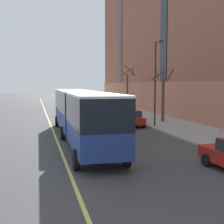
# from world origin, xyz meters

# --- Properties ---
(ground_plane) EXTENTS (260.00, 260.00, 0.00)m
(ground_plane) POSITION_xyz_m (0.00, 0.00, 0.00)
(ground_plane) COLOR #424244
(sidewalk) EXTENTS (5.80, 160.00, 0.15)m
(sidewalk) POSITION_xyz_m (9.22, 3.00, 0.07)
(sidewalk) COLOR #9E9B93
(sidewalk) RESTS_ON ground
(city_bus) EXTENTS (2.97, 19.01, 3.59)m
(city_bus) POSITION_xyz_m (-0.88, 5.63, 2.09)
(city_bus) COLOR navy
(city_bus) RESTS_ON ground
(parked_car_red_1) EXTENTS (2.12, 4.45, 1.56)m
(parked_car_red_1) POSITION_xyz_m (5.01, 11.99, 0.78)
(parked_car_red_1) COLOR #B21E19
(parked_car_red_1) RESTS_ON ground
(parked_car_red_2) EXTENTS (2.05, 4.69, 1.56)m
(parked_car_red_2) POSITION_xyz_m (5.18, 33.76, 0.78)
(parked_car_red_2) COLOR #B21E19
(parked_car_red_2) RESTS_ON ground
(parked_car_red_3) EXTENTS (1.97, 4.35, 1.56)m
(parked_car_red_3) POSITION_xyz_m (5.16, 27.05, 0.78)
(parked_car_red_3) COLOR #B21E19
(parked_car_red_3) RESTS_ON ground
(parked_car_red_5) EXTENTS (1.99, 4.82, 1.56)m
(parked_car_red_5) POSITION_xyz_m (5.11, 18.83, 0.78)
(parked_car_red_5) COLOR #B21E19
(parked_car_red_5) RESTS_ON ground
(street_tree_far_uptown) EXTENTS (2.07, 2.07, 5.87)m
(street_tree_far_uptown) POSITION_xyz_m (9.07, 13.68, 3.01)
(street_tree_far_uptown) COLOR brown
(street_tree_far_uptown) RESTS_ON sidewalk
(street_tree_far_downtown) EXTENTS (1.83, 1.83, 6.62)m
(street_tree_far_downtown) POSITION_xyz_m (9.11, 26.71, 3.53)
(street_tree_far_downtown) COLOR brown
(street_tree_far_downtown) RESTS_ON sidewalk
(street_lamp) EXTENTS (0.36, 1.48, 7.91)m
(street_lamp) POSITION_xyz_m (6.92, 10.26, 4.91)
(street_lamp) COLOR #2D2D30
(street_lamp) RESTS_ON sidewalk
(lane_centerline) EXTENTS (0.16, 140.00, 0.01)m
(lane_centerline) POSITION_xyz_m (-2.58, 3.00, 0.00)
(lane_centerline) COLOR #E0D66B
(lane_centerline) RESTS_ON ground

